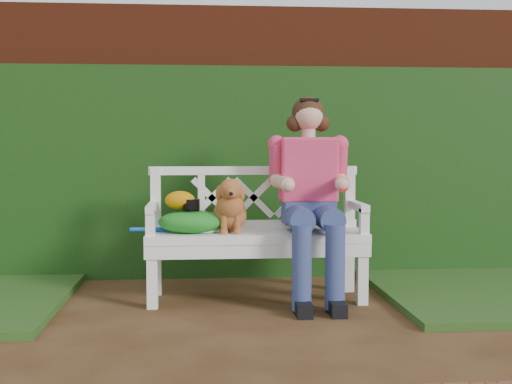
{
  "coord_description": "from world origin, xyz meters",
  "views": [
    {
      "loc": [
        -0.18,
        -3.87,
        1.08
      ],
      "look_at": [
        0.2,
        0.82,
        0.75
      ],
      "focal_mm": 48.0,
      "sensor_mm": 36.0,
      "label": 1
    }
  ],
  "objects": [
    {
      "name": "tennis_racket",
      "position": [
        -0.23,
        0.83,
        0.5
      ],
      "size": [
        0.72,
        0.49,
        0.03
      ],
      "primitive_type": null,
      "rotation": [
        0.0,
        0.0,
        0.34
      ],
      "color": "white",
      "rests_on": "garden_bench"
    },
    {
      "name": "seated_woman",
      "position": [
        0.57,
        0.8,
        0.7
      ],
      "size": [
        0.81,
        0.93,
        1.39
      ],
      "primitive_type": null,
      "rotation": [
        0.0,
        0.0,
        -0.33
      ],
      "color": "#D93E50",
      "rests_on": "ground"
    },
    {
      "name": "brick_wall",
      "position": [
        0.0,
        1.9,
        1.1
      ],
      "size": [
        10.0,
        0.3,
        2.2
      ],
      "primitive_type": "cube",
      "color": "#61220F",
      "rests_on": "ground"
    },
    {
      "name": "camera_item",
      "position": [
        -0.24,
        0.77,
        0.67
      ],
      "size": [
        0.11,
        0.09,
        0.07
      ],
      "primitive_type": "cube",
      "rotation": [
        0.0,
        0.0,
        -0.03
      ],
      "color": "black",
      "rests_on": "green_bag"
    },
    {
      "name": "baseball_glove",
      "position": [
        -0.32,
        0.79,
        0.7
      ],
      "size": [
        0.21,
        0.16,
        0.13
      ],
      "primitive_type": "ellipsoid",
      "rotation": [
        0.0,
        0.0,
        -0.05
      ],
      "color": "#BC7405",
      "rests_on": "green_bag"
    },
    {
      "name": "ground",
      "position": [
        0.0,
        0.0,
        0.0
      ],
      "size": [
        60.0,
        60.0,
        0.0
      ],
      "primitive_type": "plane",
      "color": "#3A1F0F"
    },
    {
      "name": "ivy_hedge",
      "position": [
        0.0,
        1.68,
        0.85
      ],
      "size": [
        10.0,
        0.18,
        1.7
      ],
      "primitive_type": "cube",
      "color": "#1E4016",
      "rests_on": "ground"
    },
    {
      "name": "garden_bench",
      "position": [
        0.2,
        0.82,
        0.24
      ],
      "size": [
        1.65,
        0.81,
        0.48
      ],
      "primitive_type": null,
      "rotation": [
        0.0,
        0.0,
        0.13
      ],
      "color": "white",
      "rests_on": "ground"
    },
    {
      "name": "green_bag",
      "position": [
        -0.24,
        0.77,
        0.56
      ],
      "size": [
        0.52,
        0.44,
        0.15
      ],
      "primitive_type": null,
      "rotation": [
        0.0,
        0.0,
        -0.23
      ],
      "color": "#276E22",
      "rests_on": "garden_bench"
    },
    {
      "name": "dog",
      "position": [
        0.02,
        0.77,
        0.67
      ],
      "size": [
        0.3,
        0.37,
        0.37
      ],
      "primitive_type": null,
      "rotation": [
        0.0,
        0.0,
        0.16
      ],
      "color": "olive",
      "rests_on": "garden_bench"
    }
  ]
}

